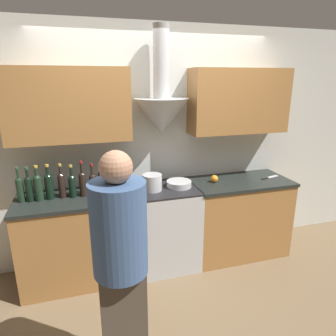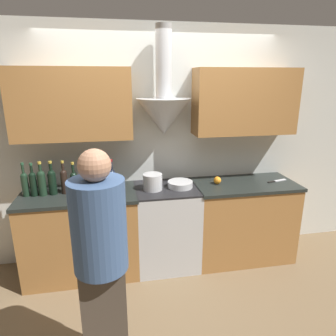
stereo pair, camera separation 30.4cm
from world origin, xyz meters
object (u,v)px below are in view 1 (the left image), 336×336
Objects in this scene: wine_bottle_2 at (38,186)px; wine_bottle_6 at (83,182)px; stove_range at (165,226)px; wine_bottle_4 at (62,184)px; wine_bottle_0 at (20,188)px; wine_bottle_5 at (72,185)px; wine_bottle_8 at (102,180)px; orange_fruit at (214,179)px; wine_bottle_1 at (29,187)px; stock_pot at (152,182)px; wine_bottle_7 at (93,183)px; wine_bottle_9 at (111,180)px; wine_bottle_3 at (49,185)px; mixing_bowl at (179,184)px; person_foreground_left at (121,265)px.

wine_bottle_6 reaches higher than wine_bottle_2.
wine_bottle_4 is at bearing 178.64° from stove_range.
wine_bottle_5 is (0.47, -0.01, -0.01)m from wine_bottle_0.
orange_fruit is (1.23, 0.01, -0.10)m from wine_bottle_8.
wine_bottle_2 reaches higher than wine_bottle_1.
wine_bottle_4 reaches higher than stock_pot.
wine_bottle_1 reaches higher than stock_pot.
wine_bottle_2 is at bearing -178.11° from wine_bottle_7.
stove_range is 2.75× the size of wine_bottle_9.
wine_bottle_3 is 0.41m from wine_bottle_7.
wine_bottle_7 reaches higher than mixing_bowl.
wine_bottle_8 reaches higher than wine_bottle_4.
wine_bottle_8 is at bearing 175.81° from stock_pot.
wine_bottle_0 is 4.14× the size of orange_fruit.
person_foreground_left is (0.20, -1.25, -0.15)m from wine_bottle_6.
stove_range is 2.72× the size of wine_bottle_1.
stove_range is at bearing -0.59° from wine_bottle_6.
wine_bottle_0 reaches higher than stove_range.
wine_bottle_4 is 4.13× the size of orange_fruit.
mixing_bowl is at bearing -0.71° from wine_bottle_2.
wine_bottle_8 reaches higher than wine_bottle_7.
mixing_bowl is 0.16× the size of person_foreground_left.
mixing_bowl is at bearing -1.33° from wine_bottle_3.
wine_bottle_6 is 1.07× the size of wine_bottle_9.
stove_range is 3.42× the size of mixing_bowl.
orange_fruit is (0.43, 0.03, 0.01)m from mixing_bowl.
wine_bottle_8 reaches higher than stock_pot.
wine_bottle_9 is at bearing 179.58° from orange_fruit.
person_foreground_left reaches higher than orange_fruit.
wine_bottle_4 is at bearing 4.38° from wine_bottle_2.
wine_bottle_3 is at bearing 0.55° from wine_bottle_0.
person_foreground_left is at bearing -61.20° from wine_bottle_1.
wine_bottle_2 is 1.04× the size of wine_bottle_9.
wine_bottle_3 is at bearing 7.78° from wine_bottle_2.
stock_pot is 0.12× the size of person_foreground_left.
stove_range is 11.07× the size of orange_fruit.
mixing_bowl is (0.90, -0.03, -0.09)m from wine_bottle_7.
wine_bottle_1 is (-1.33, 0.01, 0.59)m from stove_range.
stock_pot is 0.31m from mixing_bowl.
wine_bottle_4 is 0.10m from wine_bottle_5.
wine_bottle_0 is 0.85m from wine_bottle_9.
wine_bottle_9 reaches higher than mixing_bowl.
orange_fruit reaches higher than stove_range.
person_foreground_left is at bearing -85.36° from wine_bottle_7.
wine_bottle_2 is 1.02× the size of wine_bottle_4.
orange_fruit is (1.15, -0.01, -0.09)m from wine_bottle_9.
wine_bottle_5 is 0.38m from wine_bottle_9.
stove_range is at bearing -0.71° from wine_bottle_8.
wine_bottle_2 reaches higher than mixing_bowl.
wine_bottle_5 is 0.20m from wine_bottle_7.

